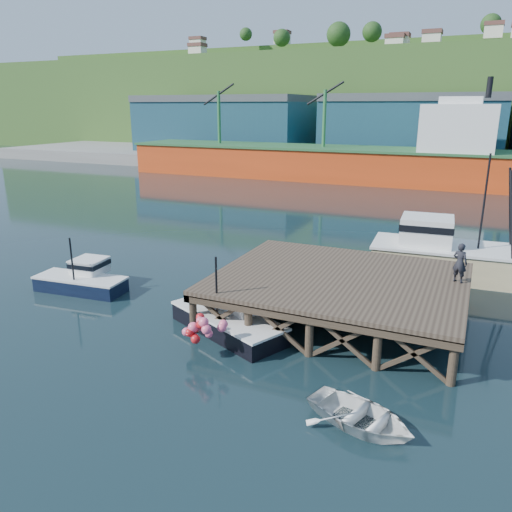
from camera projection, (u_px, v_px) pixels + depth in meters
The scene contains 12 objects.
ground at pixel (241, 299), 27.61m from camera, with size 300.00×300.00×0.00m, color black.
wharf at pixel (339, 281), 24.72m from camera, with size 12.00×10.00×2.62m.
far_quay at pixel (413, 161), 88.45m from camera, with size 160.00×40.00×2.00m, color gray.
warehouse_left at pixel (225, 127), 96.25m from camera, with size 32.00×16.00×9.00m, color #1B4A5B.
warehouse_mid at pixel (412, 130), 82.50m from camera, with size 28.00×16.00×9.00m, color #1B4A5B.
cargo_ship at pixel (333, 156), 71.90m from camera, with size 55.50×10.00×13.75m.
hillside at pixel (435, 103), 111.78m from camera, with size 220.00×50.00×22.00m, color #2D511E.
boat_navy at pixel (83, 279), 28.82m from camera, with size 5.45×3.10×3.31m.
boat_black at pixel (232, 317), 23.53m from camera, with size 6.60×5.50×3.84m.
trawler at pixel (464, 253), 30.69m from camera, with size 11.66×4.80×7.65m.
dinghy at pixel (361, 416), 16.53m from camera, with size 2.70×3.78×0.78m, color white.
dockworker at pixel (460, 263), 23.73m from camera, with size 0.70×0.46×1.93m, color black.
Camera 1 is at (11.32, -23.14, 10.23)m, focal length 35.00 mm.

